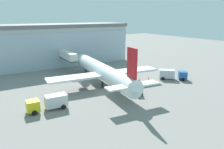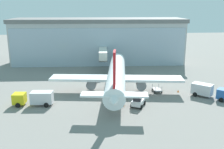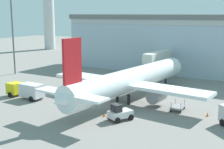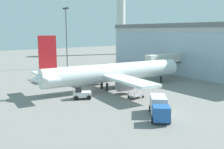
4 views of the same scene
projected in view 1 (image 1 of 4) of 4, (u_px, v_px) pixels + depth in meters
The scene contains 10 objects.
ground at pixel (105, 92), 50.06m from camera, with size 240.00×240.00×0.00m, color gray.
terminal_building at pixel (52, 45), 76.37m from camera, with size 55.08×16.62×14.05m.
jet_bridge at pixel (66, 55), 69.11m from camera, with size 3.12×15.05×6.13m.
airplane at pixel (103, 72), 54.08m from camera, with size 28.37×35.01×11.20m.
catering_truck at pixel (49, 102), 40.29m from camera, with size 7.45×2.96×2.65m.
fuel_truck at pixel (172, 74), 59.41m from camera, with size 6.84×6.59×2.65m.
baggage_cart at pixel (134, 79), 58.26m from camera, with size 1.69×2.85×1.50m.
pushback_tug at pixel (137, 90), 48.68m from camera, with size 3.32×3.69×2.30m.
safety_cone_nose at pixel (127, 94), 47.76m from camera, with size 0.36×0.36×0.55m, color orange.
safety_cone_wingtip at pixel (148, 78), 60.19m from camera, with size 0.36×0.36×0.55m, color orange.
Camera 1 is at (-24.83, -40.21, 17.08)m, focal length 35.00 mm.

